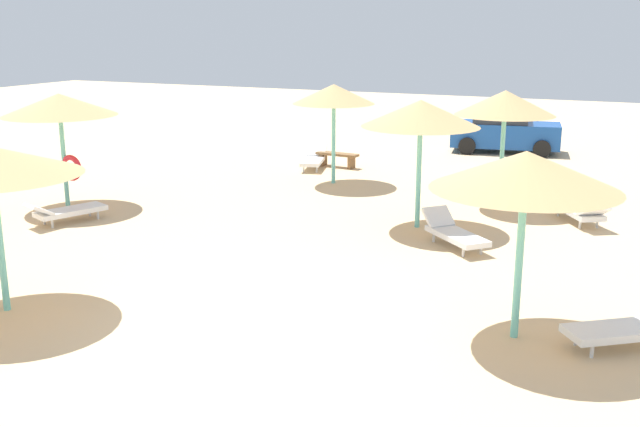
# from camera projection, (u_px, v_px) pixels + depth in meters

# --- Properties ---
(ground_plane) EXTENTS (80.00, 80.00, 0.00)m
(ground_plane) POSITION_uv_depth(u_px,v_px,m) (244.00, 326.00, 12.13)
(ground_plane) COLOR #DBBA8C
(parasol_0) EXTENTS (2.47, 2.47, 3.03)m
(parasol_0) POSITION_uv_depth(u_px,v_px,m) (334.00, 94.00, 22.23)
(parasol_0) COLOR #6BC6BC
(parasol_0) RESTS_ON ground
(parasol_1) EXTENTS (2.80, 2.80, 3.07)m
(parasol_1) POSITION_uv_depth(u_px,v_px,m) (421.00, 114.00, 17.32)
(parasol_1) COLOR #6BC6BC
(parasol_1) RESTS_ON ground
(parasol_3) EXTENTS (2.62, 2.62, 3.10)m
(parasol_3) POSITION_uv_depth(u_px,v_px,m) (505.00, 103.00, 19.36)
(parasol_3) COLOR #6BC6BC
(parasol_3) RESTS_ON ground
(parasol_5) EXTENTS (2.86, 2.86, 2.97)m
(parasol_5) POSITION_uv_depth(u_px,v_px,m) (526.00, 171.00, 11.06)
(parasol_5) COLOR #6BC6BC
(parasol_5) RESTS_ON ground
(parasol_6) EXTENTS (2.96, 2.96, 3.02)m
(parasol_6) POSITION_uv_depth(u_px,v_px,m) (59.00, 106.00, 19.33)
(parasol_6) COLOR #6BC6BC
(parasol_6) RESTS_ON ground
(lounger_0) EXTENTS (1.13, 1.98, 0.74)m
(lounger_0) POSITION_uv_depth(u_px,v_px,m) (314.00, 159.00, 25.18)
(lounger_0) COLOR white
(lounger_0) RESTS_ON ground
(lounger_1) EXTENTS (1.82, 1.75, 0.72)m
(lounger_1) POSITION_uv_depth(u_px,v_px,m) (454.00, 233.00, 16.37)
(lounger_1) COLOR white
(lounger_1) RESTS_ON ground
(lounger_3) EXTENTS (1.56, 1.96, 0.64)m
(lounger_3) POSITION_uv_depth(u_px,v_px,m) (580.00, 211.00, 18.25)
(lounger_3) COLOR white
(lounger_3) RESTS_ON ground
(lounger_5) EXTENTS (1.92, 1.66, 0.61)m
(lounger_5) POSITION_uv_depth(u_px,v_px,m) (629.00, 328.00, 11.28)
(lounger_5) COLOR white
(lounger_5) RESTS_ON ground
(lounger_6) EXTENTS (1.29, 2.01, 0.63)m
(lounger_6) POSITION_uv_depth(u_px,v_px,m) (65.00, 211.00, 18.29)
(lounger_6) COLOR white
(lounger_6) RESTS_ON ground
(bench_0) EXTENTS (1.53, 0.54, 0.49)m
(bench_0) POSITION_uv_depth(u_px,v_px,m) (337.00, 157.00, 25.35)
(bench_0) COLOR brown
(bench_0) RESTS_ON ground
(parked_car) EXTENTS (4.23, 2.50, 1.72)m
(parked_car) POSITION_uv_depth(u_px,v_px,m) (504.00, 131.00, 28.19)
(parked_car) COLOR #194C9E
(parked_car) RESTS_ON ground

